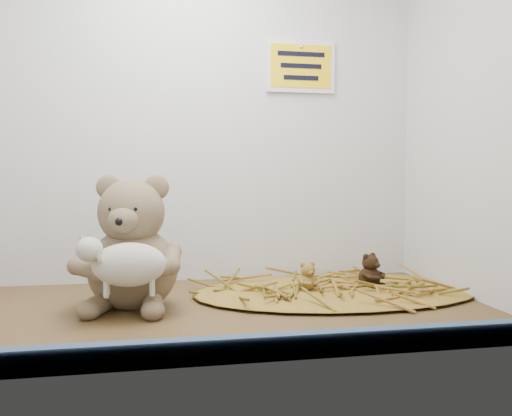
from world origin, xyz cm
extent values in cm
cube|color=#473018|center=(0.00, 0.00, 0.00)|extent=(120.00, 60.00, 0.40)
cube|color=silver|center=(0.00, 30.00, 45.00)|extent=(120.00, 0.40, 90.00)
cube|color=silver|center=(60.00, 0.00, 45.00)|extent=(0.40, 60.00, 90.00)
cube|color=#3B5171|center=(0.00, -28.80, 1.80)|extent=(119.28, 2.20, 3.60)
ellipsoid|color=brown|center=(33.83, 9.27, 0.64)|extent=(66.42, 38.57, 1.29)
cube|color=#E9B70B|center=(30.00, 29.40, 55.00)|extent=(16.00, 1.20, 11.00)
camera|label=1|loc=(-4.61, -97.47, 25.76)|focal=35.00mm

